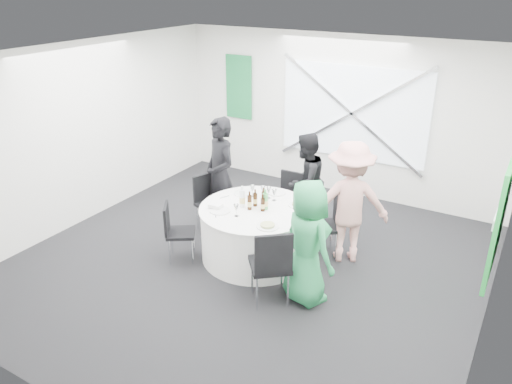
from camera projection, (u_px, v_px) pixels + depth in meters
The scene contains 44 objects.
floor at pixel (249, 263), 6.94m from camera, with size 6.00×6.00×0.00m, color black.
ceiling at pixel (247, 57), 5.81m from camera, with size 6.00×6.00×0.00m, color white.
wall_back at pixel (337, 116), 8.74m from camera, with size 6.00×6.00×0.00m, color white.
wall_front at pixel (55, 284), 4.01m from camera, with size 6.00×6.00×0.00m, color white.
wall_left at pixel (84, 134), 7.77m from camera, with size 6.00×6.00×0.00m, color white.
wall_right at pixel (504, 224), 4.98m from camera, with size 6.00×6.00×0.00m, color white.
window_panel at pixel (353, 113), 8.53m from camera, with size 2.60×0.03×1.60m, color white.
window_brace_a at pixel (352, 114), 8.50m from camera, with size 0.05×0.05×3.16m, color silver.
window_brace_b at pixel (352, 114), 8.50m from camera, with size 0.05×0.05×3.16m, color silver.
green_banner at pixel (239, 87), 9.51m from camera, with size 0.55×0.04×1.20m, color #136032.
green_sign at pixel (501, 217), 5.57m from camera, with size 0.05×1.20×1.40m, color #188830.
banquet_table at pixel (256, 233), 6.95m from camera, with size 1.56×1.56×0.76m.
chair_back at pixel (289, 196), 7.73m from camera, with size 0.42×0.43×0.89m.
chair_back_left at pixel (208, 198), 7.70m from camera, with size 0.51×0.50×0.87m.
chair_back_right at pixel (329, 220), 6.95m from camera, with size 0.58×0.58×0.91m.
chair_front_right at pixel (272, 262), 5.83m from camera, with size 0.65×0.66×1.02m.
chair_front_left at pixel (175, 228), 6.85m from camera, with size 0.53×0.53×0.84m.
person_man_back_left at pixel (220, 175), 7.56m from camera, with size 0.65×0.43×1.78m, color black.
person_man_back at pixel (305, 182), 7.64m from camera, with size 0.74×0.41×1.53m, color black.
person_woman_pink at pixel (349, 202), 6.73m from camera, with size 1.11×0.52×1.72m, color #D9918C.
person_woman_green at pixel (307, 243), 5.87m from camera, with size 0.77×0.50×1.57m, color #25884D.
plate_back at pixel (276, 192), 7.26m from camera, with size 0.27×0.27×0.01m.
plate_back_left at pixel (244, 193), 7.24m from camera, with size 0.29×0.29×0.01m.
plate_back_right at pixel (298, 205), 6.86m from camera, with size 0.26×0.26×0.04m.
plate_front_right at pixel (267, 226), 6.28m from camera, with size 0.28×0.28×0.04m.
plate_front_left at pixel (220, 211), 6.70m from camera, with size 0.28×0.28×0.01m.
napkin at pixel (216, 206), 6.77m from camera, with size 0.18×0.12×0.05m, color white.
beer_bottle_a at pixel (255, 200), 6.82m from camera, with size 0.06×0.06×0.25m.
beer_bottle_b at pixel (264, 198), 6.88m from camera, with size 0.06×0.06×0.24m.
beer_bottle_c at pixel (263, 205), 6.68m from camera, with size 0.06×0.06×0.24m.
beer_bottle_d at pixel (250, 203), 6.72m from camera, with size 0.06×0.06×0.26m.
green_water_bottle at pixel (265, 202), 6.72m from camera, with size 0.08×0.08×0.29m.
clear_water_bottle at pixel (242, 199), 6.79m from camera, with size 0.08×0.08×0.31m.
wine_glass_a at pixel (269, 190), 7.04m from camera, with size 0.07×0.07×0.17m.
wine_glass_b at pixel (263, 189), 7.07m from camera, with size 0.07×0.07×0.17m.
wine_glass_c at pixel (252, 188), 7.10m from camera, with size 0.07×0.07×0.17m.
wine_glass_d at pixel (236, 208), 6.52m from camera, with size 0.07×0.07×0.17m.
wine_glass_e at pixel (274, 192), 6.97m from camera, with size 0.07×0.07×0.17m.
fork_a at pixel (214, 207), 6.81m from camera, with size 0.01×0.15×0.01m, color silver.
knife_a at pixel (216, 215), 6.59m from camera, with size 0.01×0.15×0.01m, color silver.
fork_b at pixel (245, 192), 7.30m from camera, with size 0.01×0.15×0.01m, color silver.
knife_b at pixel (225, 197), 7.12m from camera, with size 0.01×0.15×0.01m, color silver.
fork_c at pixel (298, 213), 6.66m from camera, with size 0.01×0.15×0.01m, color silver.
knife_c at pixel (297, 205), 6.89m from camera, with size 0.01×0.15×0.01m, color silver.
Camera 1 is at (3.11, -5.08, 3.70)m, focal length 35.00 mm.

